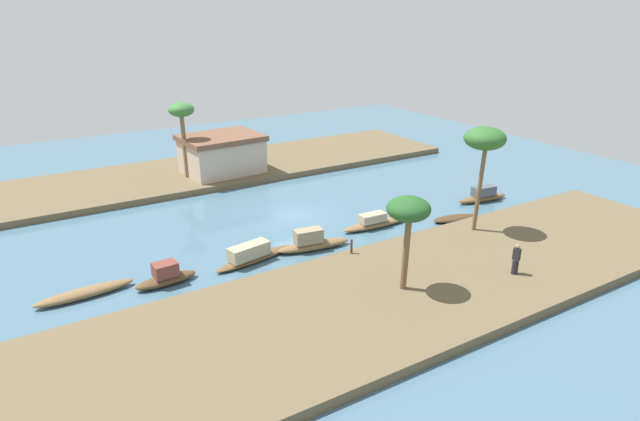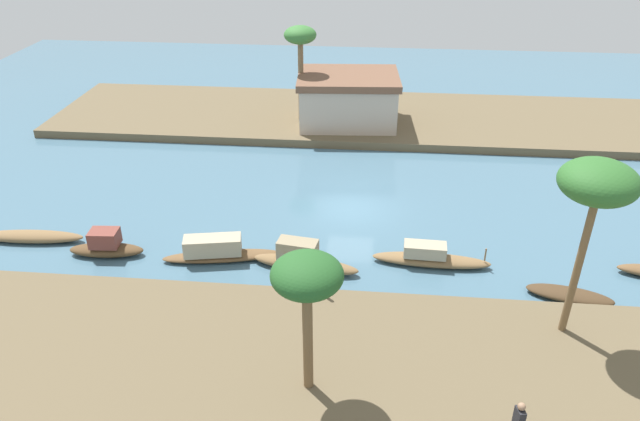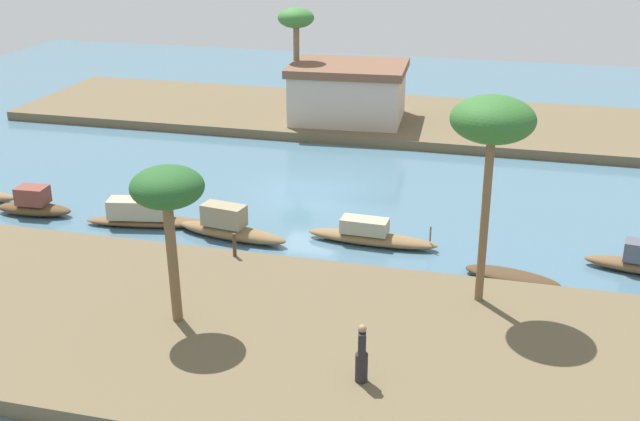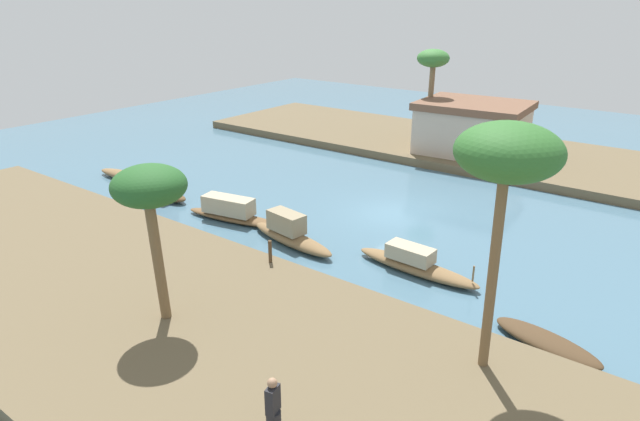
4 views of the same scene
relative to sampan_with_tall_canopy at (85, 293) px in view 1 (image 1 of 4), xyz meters
name	(u,v)px [view 1 (image 1 of 4)]	position (x,y,z in m)	size (l,w,h in m)	color
river_water	(293,215)	(15.01, 4.69, -0.25)	(69.56, 69.56, 0.00)	#476B7F
riverbank_left	(412,288)	(15.01, -8.55, 0.01)	(43.07, 10.64, 0.52)	brown
riverbank_right	(225,168)	(15.01, 17.93, 0.01)	(43.07, 10.64, 0.52)	brown
sampan_with_tall_canopy	(85,293)	(0.00, 0.00, 0.00)	(5.07, 1.24, 0.51)	brown
sampan_foreground	(375,222)	(18.78, -0.21, 0.12)	(5.30, 1.25, 1.04)	brown
sampan_downstream_large	(483,196)	(29.18, -0.31, 0.20)	(4.55, 1.54, 1.21)	brown
sampan_with_red_awning	(312,242)	(13.19, -1.11, 0.25)	(4.88, 1.72, 1.41)	brown
sampan_midstream	(252,255)	(9.25, -0.74, 0.22)	(5.47, 2.00, 1.18)	brown
sampan_open_hull	(455,218)	(24.38, -2.23, -0.06)	(3.63, 1.87, 0.39)	#47331E
sampan_upstream_small	(166,277)	(4.07, -0.83, 0.22)	(3.47, 1.27, 1.29)	brown
person_on_near_bank	(516,261)	(20.58, -10.55, 1.02)	(0.42, 0.42, 1.76)	#232328
mooring_post	(351,246)	(14.38, -3.73, 0.72)	(0.14, 0.14, 0.91)	#4C3823
palm_tree_left_near	(408,212)	(14.28, -8.71, 4.56)	(2.21, 2.21, 5.07)	brown
palm_tree_left_far	(485,141)	(23.35, -5.02, 6.28)	(2.60, 2.60, 6.87)	brown
palm_tree_right_tall	(182,114)	(10.96, 16.39, 5.70)	(2.13, 2.13, 6.38)	#7F6647
riverside_building	(222,153)	(14.16, 16.21, 1.94)	(7.03, 5.75, 3.30)	#C6B29E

